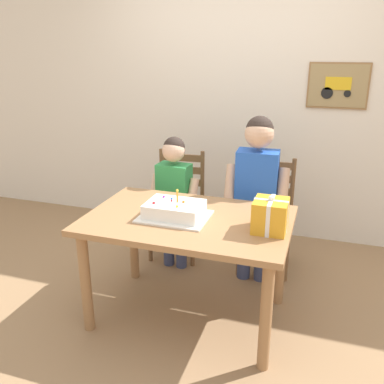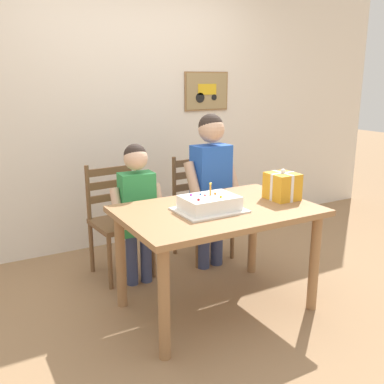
# 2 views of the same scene
# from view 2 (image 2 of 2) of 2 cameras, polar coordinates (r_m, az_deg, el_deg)

# --- Properties ---
(ground_plane) EXTENTS (20.00, 20.00, 0.00)m
(ground_plane) POSITION_cam_2_polar(r_m,az_deg,el_deg) (3.25, 3.17, -14.78)
(ground_plane) COLOR #997551
(back_wall) EXTENTS (6.40, 0.11, 2.60)m
(back_wall) POSITION_cam_2_polar(r_m,az_deg,el_deg) (4.28, -8.35, 10.57)
(back_wall) COLOR silver
(back_wall) RESTS_ON ground
(dining_table) EXTENTS (1.32, 0.87, 0.74)m
(dining_table) POSITION_cam_2_polar(r_m,az_deg,el_deg) (2.99, 3.35, -4.07)
(dining_table) COLOR #9E7047
(dining_table) RESTS_ON ground
(birthday_cake) EXTENTS (0.44, 0.34, 0.19)m
(birthday_cake) POSITION_cam_2_polar(r_m,az_deg,el_deg) (2.88, 2.30, -1.58)
(birthday_cake) COLOR white
(birthday_cake) RESTS_ON dining_table
(gift_box_red_large) EXTENTS (0.20, 0.22, 0.23)m
(gift_box_red_large) POSITION_cam_2_polar(r_m,az_deg,el_deg) (3.21, 11.75, 0.76)
(gift_box_red_large) COLOR gold
(gift_box_red_large) RESTS_ON dining_table
(chair_left) EXTENTS (0.45, 0.45, 0.92)m
(chair_left) POSITION_cam_2_polar(r_m,az_deg,el_deg) (3.64, -9.64, -3.62)
(chair_left) COLOR brown
(chair_left) RESTS_ON ground
(chair_right) EXTENTS (0.45, 0.45, 0.92)m
(chair_right) POSITION_cam_2_polar(r_m,az_deg,el_deg) (3.95, 1.14, -1.90)
(chair_right) COLOR brown
(chair_right) RESTS_ON ground
(child_older) EXTENTS (0.49, 0.28, 1.32)m
(child_older) POSITION_cam_2_polar(r_m,az_deg,el_deg) (3.62, 2.51, 2.05)
(child_older) COLOR #38426B
(child_older) RESTS_ON ground
(child_younger) EXTENTS (0.41, 0.24, 1.13)m
(child_younger) POSITION_cam_2_polar(r_m,az_deg,el_deg) (3.36, -7.21, -1.20)
(child_younger) COLOR #38426B
(child_younger) RESTS_ON ground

